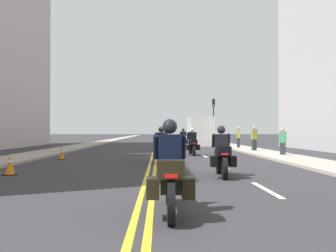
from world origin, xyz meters
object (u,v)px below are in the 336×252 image
motorcycle_5 (183,140)px  motorcycle_2 (161,148)px  motorcycle_0 (170,175)px  parked_truck (199,133)px  motorcycle_4 (163,142)px  pedestrian_1 (254,139)px  motorcycle_1 (222,156)px  motorcycle_3 (192,144)px  traffic_light_far (214,113)px  traffic_cone_0 (62,153)px  pedestrian_2 (238,138)px  traffic_cone_1 (10,165)px  pedestrian_0 (283,142)px

motorcycle_5 → motorcycle_2: bearing=-97.7°
motorcycle_0 → parked_truck: size_ratio=0.36×
motorcycle_4 → pedestrian_1: size_ratio=1.20×
motorcycle_0 → parked_truck: parked_truck is taller
motorcycle_1 → motorcycle_3: (0.02, 10.20, 0.00)m
motorcycle_4 → motorcycle_5: bearing=68.2°
traffic_light_far → traffic_cone_0: bearing=-118.0°
motorcycle_2 → pedestrian_1: (6.40, 8.25, 0.26)m
motorcycle_2 → motorcycle_4: size_ratio=1.00×
motorcycle_0 → pedestrian_2: 23.42m
traffic_cone_1 → motorcycle_4: bearing=70.7°
traffic_cone_1 → parked_truck: parked_truck is taller
motorcycle_5 → pedestrian_0: size_ratio=1.37×
parked_truck → pedestrian_0: bearing=-80.3°
traffic_cone_0 → pedestrian_1: bearing=28.3°
motorcycle_2 → motorcycle_3: motorcycle_3 is taller
motorcycle_1 → motorcycle_4: size_ratio=1.02×
motorcycle_3 → pedestrian_2: (4.40, 7.36, 0.27)m
motorcycle_0 → pedestrian_0: (6.74, 13.82, 0.17)m
motorcycle_1 → traffic_light_far: bearing=84.8°
pedestrian_2 → parked_truck: bearing=22.2°
pedestrian_1 → pedestrian_2: (-0.12, 4.32, 0.00)m
pedestrian_2 → traffic_cone_0: bearing=138.5°
motorcycle_0 → pedestrian_2: pedestrian_2 is taller
motorcycle_3 → pedestrian_1: pedestrian_1 is taller
traffic_cone_0 → parked_truck: (9.01, 18.23, 0.95)m
motorcycle_1 → motorcycle_3: 10.20m
motorcycle_1 → motorcycle_3: motorcycle_3 is taller
traffic_light_far → parked_truck: (-1.80, -2.14, -2.10)m
motorcycle_4 → motorcycle_1: bearing=-84.7°
pedestrian_2 → motorcycle_4: bearing=116.7°
motorcycle_1 → parked_truck: parked_truck is taller
motorcycle_5 → traffic_cone_1: 20.66m
motorcycle_4 → traffic_cone_1: size_ratio=3.09×
motorcycle_5 → parked_truck: size_ratio=0.34×
traffic_cone_1 → pedestrian_2: size_ratio=0.39×
motorcycle_4 → traffic_cone_1: bearing=-110.3°
motorcycle_4 → traffic_cone_0: bearing=-123.6°
motorcycle_1 → traffic_cone_1: motorcycle_1 is taller
motorcycle_5 → traffic_cone_0: (-7.03, -12.99, -0.35)m
motorcycle_3 → traffic_cone_1: 11.75m
motorcycle_0 → motorcycle_4: size_ratio=1.08×
pedestrian_1 → parked_truck: size_ratio=0.27×
motorcycle_2 → motorcycle_5: 15.23m
pedestrian_1 → motorcycle_2: bearing=36.5°
motorcycle_2 → traffic_cone_0: bearing=154.2°
motorcycle_3 → traffic_light_far: size_ratio=0.44×
traffic_cone_1 → parked_truck: 26.27m
traffic_cone_1 → pedestrian_0: bearing=34.7°
motorcycle_2 → traffic_cone_1: bearing=-141.6°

